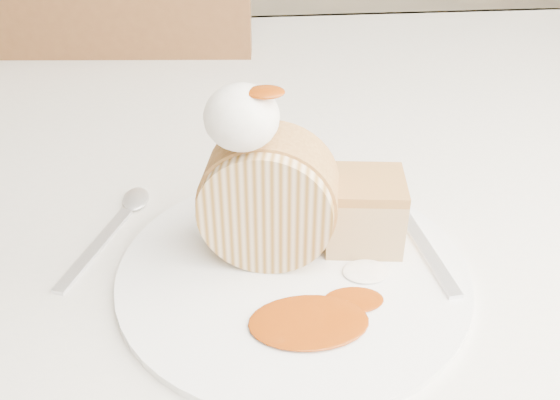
{
  "coord_description": "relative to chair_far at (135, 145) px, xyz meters",
  "views": [
    {
      "loc": [
        -0.04,
        -0.42,
        1.09
      ],
      "look_at": [
        -0.0,
        -0.02,
        0.82
      ],
      "focal_mm": 40.0,
      "sensor_mm": 36.0,
      "label": 1
    }
  ],
  "objects": [
    {
      "name": "table",
      "position": [
        0.22,
        -0.4,
        0.12
      ],
      "size": [
        1.4,
        0.9,
        0.75
      ],
      "color": "beige",
      "rests_on": "ground"
    },
    {
      "name": "chair_far",
      "position": [
        0.0,
        0.0,
        0.0
      ],
      "size": [
        0.48,
        0.48,
        0.94
      ],
      "rotation": [
        0.0,
        0.0,
        3.06
      ],
      "color": "brown",
      "rests_on": "ground"
    },
    {
      "name": "plate",
      "position": [
        0.22,
        -0.63,
        0.22
      ],
      "size": [
        0.32,
        0.32,
        0.01
      ],
      "primitive_type": "cylinder",
      "rotation": [
        0.0,
        0.0,
        -0.12
      ],
      "color": "white",
      "rests_on": "table"
    },
    {
      "name": "roulade_slice",
      "position": [
        0.21,
        -0.6,
        0.27
      ],
      "size": [
        0.11,
        0.08,
        0.11
      ],
      "primitive_type": "cylinder",
      "rotation": [
        1.57,
        0.0,
        -0.19
      ],
      "color": "#CCB38D",
      "rests_on": "plate"
    },
    {
      "name": "cake_chunk",
      "position": [
        0.29,
        -0.59,
        0.25
      ],
      "size": [
        0.07,
        0.07,
        0.05
      ],
      "primitive_type": "cube",
      "rotation": [
        0.0,
        0.0,
        -0.12
      ],
      "color": "#AF8042",
      "rests_on": "plate"
    },
    {
      "name": "whipped_cream",
      "position": [
        0.19,
        -0.61,
        0.35
      ],
      "size": [
        0.06,
        0.06,
        0.05
      ],
      "primitive_type": "ellipsoid",
      "color": "white",
      "rests_on": "roulade_slice"
    },
    {
      "name": "caramel_drizzle",
      "position": [
        0.2,
        -0.62,
        0.38
      ],
      "size": [
        0.03,
        0.02,
        0.01
      ],
      "primitive_type": "ellipsoid",
      "color": "#843005",
      "rests_on": "whipped_cream"
    },
    {
      "name": "caramel_pool",
      "position": [
        0.23,
        -0.69,
        0.22
      ],
      "size": [
        0.1,
        0.07,
        0.0
      ],
      "primitive_type": null,
      "rotation": [
        0.0,
        0.0,
        -0.12
      ],
      "color": "#843005",
      "rests_on": "plate"
    },
    {
      "name": "fork",
      "position": [
        0.34,
        -0.61,
        0.22
      ],
      "size": [
        0.04,
        0.17,
        0.0
      ],
      "primitive_type": "cube",
      "rotation": [
        0.0,
        0.0,
        0.12
      ],
      "color": "silver",
      "rests_on": "plate"
    },
    {
      "name": "spoon",
      "position": [
        0.06,
        -0.58,
        0.21
      ],
      "size": [
        0.07,
        0.14,
        0.0
      ],
      "primitive_type": "cube",
      "rotation": [
        0.0,
        0.0,
        -0.36
      ],
      "color": "silver",
      "rests_on": "table"
    }
  ]
}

